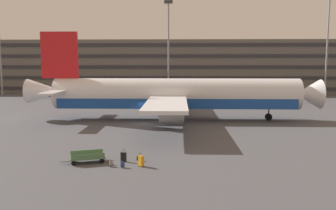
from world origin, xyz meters
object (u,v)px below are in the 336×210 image
(backpack_teal, at_px, (139,158))
(baggage_cart, at_px, (87,157))
(suitcase_small, at_px, (124,157))
(backpack_navy, at_px, (123,165))
(airliner, at_px, (173,95))
(suitcase_red, at_px, (141,161))
(backpack_orange, at_px, (110,164))

(backpack_teal, relative_size, baggage_cart, 0.15)
(suitcase_small, relative_size, backpack_navy, 1.80)
(suitcase_small, height_order, backpack_teal, suitcase_small)
(airliner, xyz_separation_m, backpack_teal, (-2.28, -19.34, -3.02))
(suitcase_red, height_order, baggage_cart, suitcase_red)
(backpack_orange, bearing_deg, suitcase_red, 2.68)
(suitcase_red, xyz_separation_m, baggage_cart, (-4.20, 0.91, 0.00))
(airliner, height_order, backpack_navy, airliner)
(airliner, xyz_separation_m, backpack_orange, (-4.19, -20.90, -3.03))
(backpack_teal, xyz_separation_m, baggage_cart, (-3.85, -0.54, 0.21))
(backpack_navy, relative_size, baggage_cart, 0.16)
(backpack_navy, bearing_deg, airliner, 81.33)
(suitcase_red, distance_m, suitcase_small, 1.90)
(backpack_teal, height_order, baggage_cart, baggage_cart)
(backpack_navy, height_order, baggage_cart, baggage_cart)
(backpack_navy, relative_size, backpack_teal, 1.05)
(suitcase_red, xyz_separation_m, backpack_teal, (-0.34, 1.45, -0.21))
(airliner, height_order, suitcase_red, airliner)
(suitcase_red, relative_size, suitcase_small, 1.07)
(backpack_orange, relative_size, baggage_cart, 0.15)
(suitcase_small, bearing_deg, backpack_teal, 12.38)
(baggage_cart, bearing_deg, backpack_navy, -23.83)
(backpack_orange, relative_size, backpack_teal, 0.99)
(airliner, relative_size, suitcase_red, 37.15)
(suitcase_small, distance_m, backpack_teal, 1.18)
(suitcase_red, height_order, backpack_navy, suitcase_red)
(airliner, bearing_deg, suitcase_small, -99.88)
(airliner, distance_m, baggage_cart, 20.99)
(baggage_cart, bearing_deg, backpack_orange, -27.55)
(suitcase_red, relative_size, backpack_navy, 1.93)
(suitcase_small, height_order, baggage_cart, suitcase_small)
(suitcase_small, height_order, backpack_orange, suitcase_small)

